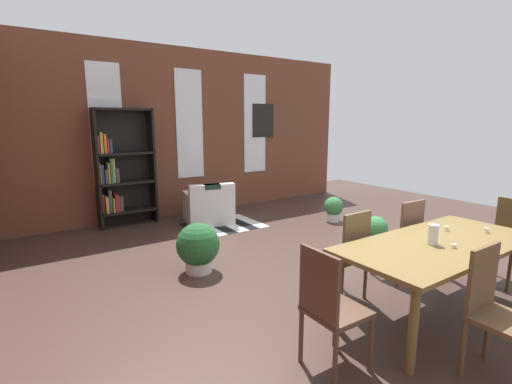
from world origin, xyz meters
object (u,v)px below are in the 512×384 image
Objects in this scene: dining_table at (439,249)px; potted_plant_window at (375,231)px; dining_chair_head_right at (507,238)px; dining_chair_near_left at (496,309)px; bookshelf_tall at (121,169)px; dining_chair_far_left at (347,252)px; potted_plant_by_shelf at (198,246)px; vase_on_table at (433,235)px; dining_chair_far_right at (402,237)px; armchair_white at (209,207)px; dining_chair_head_left at (330,306)px; potted_plant_corner at (334,208)px.

potted_plant_window is at bearing 55.11° from dining_table.
dining_chair_near_left is at bearing -159.76° from dining_chair_head_right.
bookshelf_tall is at bearing 121.94° from dining_chair_head_right.
dining_chair_far_left is 2.01× the size of potted_plant_window.
dining_table is 2.63m from potted_plant_by_shelf.
vase_on_table is 1.57m from dining_chair_head_right.
vase_on_table reaches higher than potted_plant_by_shelf.
armchair_white is (-0.75, 3.45, -0.23)m from dining_chair_far_right.
potted_plant_window is at bearing 54.12° from dining_chair_far_right.
bookshelf_tall is 2.74m from potted_plant_by_shelf.
dining_chair_far_right is at bearing 143.51° from dining_chair_head_right.
dining_table is at bearing -57.18° from potted_plant_by_shelf.
dining_chair_head_right is at bearing -67.82° from armchair_white.
potted_plant_by_shelf is at bearing 142.06° from dining_chair_head_right.
dining_chair_head_left is (-0.94, -0.69, 0.00)m from dining_chair_far_left.
dining_table is 5.12m from bookshelf_tall.
dining_table is 2.17× the size of dining_chair_far_right.
potted_plant_corner is at bearing 46.49° from dining_chair_far_left.
dining_chair_far_right is 1.08m from potted_plant_window.
dining_chair_head_right is at bearing -37.94° from potted_plant_by_shelf.
armchair_white reaches higher than dining_table.
potted_plant_by_shelf is (-1.28, 2.19, -0.50)m from vase_on_table.
bookshelf_tall is 4.32m from potted_plant_window.
dining_chair_head_right reaches higher than dining_table.
potted_plant_by_shelf is at bearing 120.29° from vase_on_table.
dining_chair_head_left is at bearing 143.58° from dining_chair_near_left.
dining_table reaches higher than potted_plant_corner.
bookshelf_tall is (-3.02, 4.85, 0.49)m from dining_chair_head_right.
dining_chair_near_left is 1.55× the size of potted_plant_by_shelf.
potted_plant_corner is at bearing 13.39° from potted_plant_by_shelf.
dining_chair_head_left is 1.99m from dining_chair_far_right.
dining_chair_head_left is 2.81m from dining_chair_head_right.
potted_plant_corner is at bearing -32.15° from armchair_white.
dining_chair_head_right is at bearing 20.24° from dining_chair_near_left.
bookshelf_tall is at bearing 129.27° from potted_plant_window.
dining_chair_head_right is (1.87, 0.69, 0.00)m from dining_chair_near_left.
dining_chair_far_right is at bearing 49.37° from vase_on_table.
vase_on_table is 0.83m from dining_chair_far_left.
armchair_white is (0.18, 3.45, -0.23)m from dining_chair_far_left.
dining_table is at bearing -56.31° from dining_chair_far_left.
potted_plant_window is at bearing -50.73° from bookshelf_tall.
vase_on_table is 2.04m from potted_plant_window.
dining_chair_head_left is 1.00× the size of dining_chair_near_left.
bookshelf_tall is at bearing 149.61° from potted_plant_corner.
dining_chair_head_left is at bearing 179.94° from vase_on_table.
dining_table is 0.85m from dining_chair_near_left.
dining_chair_head_left is 0.99× the size of armchair_white.
dining_chair_far_left is 1.99m from dining_chair_head_right.
dining_table is 0.84m from dining_chair_far_right.
dining_chair_near_left and dining_chair_head_right have the same top height.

